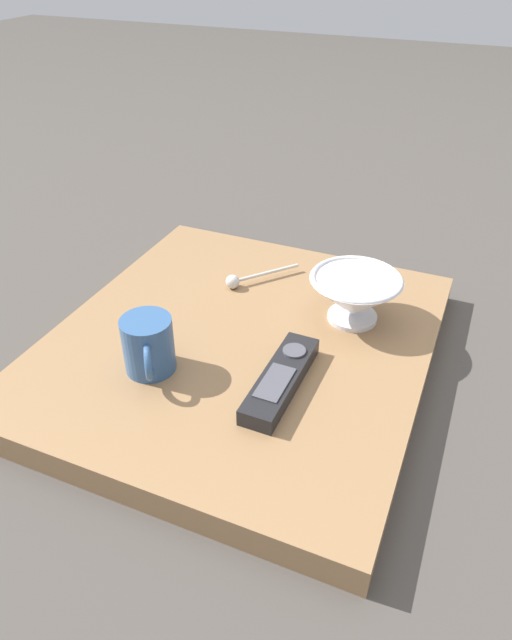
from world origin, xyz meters
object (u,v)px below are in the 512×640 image
object	(u,v)px
coffee_mug	(148,345)
teaspoon	(241,280)
cereal_bowl	(355,296)
tv_remote_near	(281,379)

from	to	relation	value
coffee_mug	teaspoon	size ratio (longest dim) A/B	0.84
cereal_bowl	teaspoon	world-z (taller)	cereal_bowl
coffee_mug	teaspoon	world-z (taller)	coffee_mug
teaspoon	tv_remote_near	size ratio (longest dim) A/B	0.61
coffee_mug	teaspoon	xyz separation A→B (m)	(0.25, -0.02, -0.03)
coffee_mug	teaspoon	distance (m)	0.26
cereal_bowl	tv_remote_near	distance (m)	0.20
coffee_mug	tv_remote_near	world-z (taller)	coffee_mug
cereal_bowl	tv_remote_near	bearing A→B (deg)	166.48
cereal_bowl	teaspoon	distance (m)	0.21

